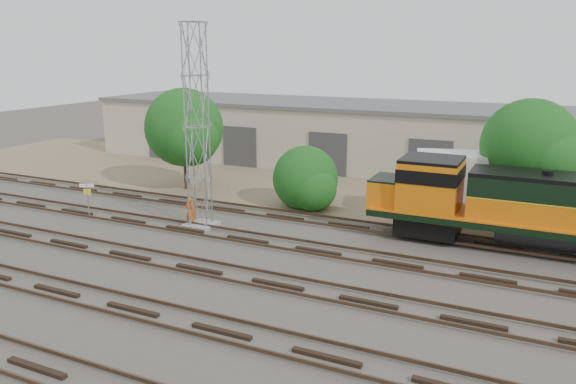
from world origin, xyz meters
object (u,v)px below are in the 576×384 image
at_px(signal_tower, 197,131).
at_px(worker, 190,212).
at_px(locomotive, 537,207).
at_px(semi_trailer, 541,182).

bearing_deg(signal_tower, worker, -157.49).
relative_size(locomotive, worker, 9.89).
relative_size(locomotive, signal_tower, 1.52).
relative_size(signal_tower, semi_trailer, 0.84).
height_order(worker, semi_trailer, semi_trailer).
xyz_separation_m(locomotive, signal_tower, (-17.17, -3.49, 3.08)).
height_order(locomotive, signal_tower, signal_tower).
bearing_deg(signal_tower, semi_trailer, 26.64).
bearing_deg(locomotive, signal_tower, -168.53).
relative_size(worker, semi_trailer, 0.13).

